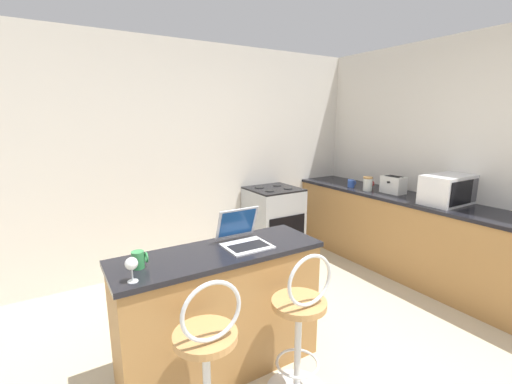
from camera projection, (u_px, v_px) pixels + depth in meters
name	position (u px, v px, depth m)	size (l,w,h in m)	color
wall_back	(184.00, 158.00, 3.97)	(12.00, 0.06, 2.60)	silver
breakfast_bar	(221.00, 311.00, 2.36)	(1.41, 0.48, 0.89)	#9E703D
counter_right	(410.00, 236.00, 3.88)	(0.62, 3.16, 0.89)	#9E703D
bar_stool_near	(208.00, 368.00, 1.80)	(0.40, 0.40, 1.00)	silver
bar_stool_far	(300.00, 331.00, 2.12)	(0.40, 0.40, 1.00)	silver
laptop	(243.00, 236.00, 2.38)	(0.31, 0.32, 0.25)	silver
microwave	(448.00, 190.00, 3.48)	(0.53, 0.33, 0.30)	silver
toaster	(393.00, 185.00, 4.00)	(0.19, 0.26, 0.20)	silver
stove_range	(273.00, 222.00, 4.39)	(0.61, 0.61, 0.90)	#9EA3A8
wine_glass_tall	(131.00, 265.00, 1.82)	(0.07, 0.07, 0.14)	silver
storage_jar	(368.00, 184.00, 4.13)	(0.11, 0.11, 0.17)	silver
mug_green	(139.00, 260.00, 2.00)	(0.09, 0.07, 0.10)	#338447
mug_red	(370.00, 184.00, 4.28)	(0.09, 0.08, 0.10)	red
mug_blue	(351.00, 183.00, 4.35)	(0.10, 0.09, 0.10)	#2D51AD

